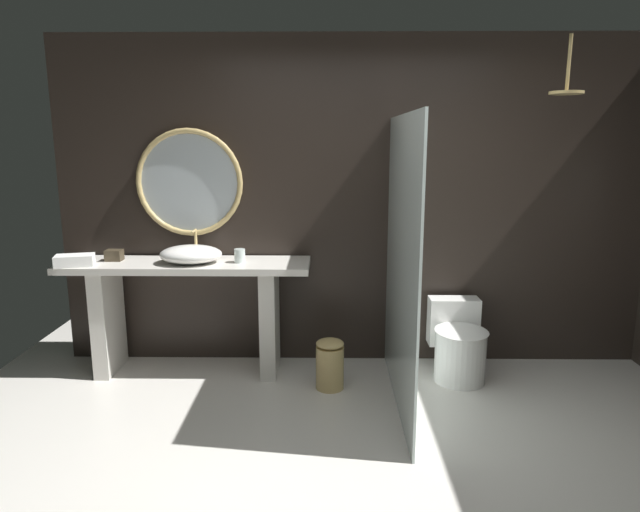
# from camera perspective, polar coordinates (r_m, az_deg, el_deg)

# --- Properties ---
(ground_plane) EXTENTS (5.76, 5.76, 0.00)m
(ground_plane) POSITION_cam_1_polar(r_m,az_deg,el_deg) (3.17, 5.58, -23.06)
(ground_plane) COLOR silver
(back_wall_panel) EXTENTS (4.80, 0.10, 2.60)m
(back_wall_panel) POSITION_cam_1_polar(r_m,az_deg,el_deg) (4.52, 3.95, 5.33)
(back_wall_panel) COLOR black
(back_wall_panel) RESTS_ON ground_plane
(vanity_counter) EXTENTS (1.90, 0.50, 0.89)m
(vanity_counter) POSITION_cam_1_polar(r_m,az_deg,el_deg) (4.48, -13.34, -4.41)
(vanity_counter) COLOR silver
(vanity_counter) RESTS_ON ground_plane
(vessel_sink) EXTENTS (0.47, 0.39, 0.23)m
(vessel_sink) POSITION_cam_1_polar(r_m,az_deg,el_deg) (4.35, -13.03, 0.19)
(vessel_sink) COLOR white
(vessel_sink) RESTS_ON vanity_counter
(tumbler_cup) EXTENTS (0.08, 0.08, 0.10)m
(tumbler_cup) POSITION_cam_1_polar(r_m,az_deg,el_deg) (4.30, -8.18, 0.02)
(tumbler_cup) COLOR silver
(tumbler_cup) RESTS_ON vanity_counter
(tissue_box) EXTENTS (0.12, 0.10, 0.08)m
(tissue_box) POSITION_cam_1_polar(r_m,az_deg,el_deg) (4.61, -20.25, 0.07)
(tissue_box) COLOR #3D3323
(tissue_box) RESTS_ON vanity_counter
(round_wall_mirror) EXTENTS (0.85, 0.04, 0.85)m
(round_wall_mirror) POSITION_cam_1_polar(r_m,az_deg,el_deg) (4.55, -13.18, 7.28)
(round_wall_mirror) COLOR tan
(shower_glass_panel) EXTENTS (0.02, 1.57, 1.97)m
(shower_glass_panel) POSITION_cam_1_polar(r_m,az_deg,el_deg) (3.78, 8.25, -0.91)
(shower_glass_panel) COLOR silver
(shower_glass_panel) RESTS_ON ground_plane
(rain_shower_head) EXTENTS (0.23, 0.23, 0.39)m
(rain_shower_head) POSITION_cam_1_polar(r_m,az_deg,el_deg) (4.31, 23.85, 15.42)
(rain_shower_head) COLOR tan
(toilet) EXTENTS (0.40, 0.59, 0.57)m
(toilet) POSITION_cam_1_polar(r_m,az_deg,el_deg) (4.49, 13.89, -8.74)
(toilet) COLOR white
(toilet) RESTS_ON ground_plane
(waste_bin) EXTENTS (0.21, 0.21, 0.38)m
(waste_bin) POSITION_cam_1_polar(r_m,az_deg,el_deg) (4.19, 1.01, -10.92)
(waste_bin) COLOR tan
(waste_bin) RESTS_ON ground_plane
(folded_hand_towel) EXTENTS (0.30, 0.22, 0.08)m
(folded_hand_towel) POSITION_cam_1_polar(r_m,az_deg,el_deg) (4.53, -23.74, -0.41)
(folded_hand_towel) COLOR white
(folded_hand_towel) RESTS_ON vanity_counter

